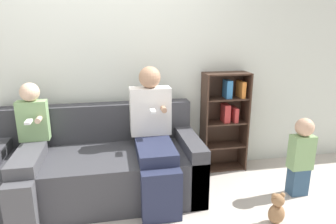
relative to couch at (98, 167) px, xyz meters
name	(u,v)px	position (x,y,z in m)	size (l,w,h in m)	color
back_wall	(104,63)	(0.10, 0.49, 0.98)	(10.00, 0.06, 2.55)	silver
couch	(98,167)	(0.00, 0.00, 0.00)	(2.00, 0.90, 0.86)	#38383D
adult_seated	(154,133)	(0.55, -0.11, 0.36)	(0.41, 0.84, 1.27)	#232842
child_seated	(28,151)	(-0.59, -0.15, 0.28)	(0.28, 0.85, 1.14)	#47474C
toddler_standing	(301,155)	(1.98, -0.38, 0.13)	(0.22, 0.18, 0.81)	#335170
bookshelf	(225,118)	(1.45, 0.36, 0.33)	(0.52, 0.25, 1.16)	#3D281E
teddy_bear	(277,209)	(1.51, -0.78, -0.16)	(0.15, 0.12, 0.29)	#936B47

